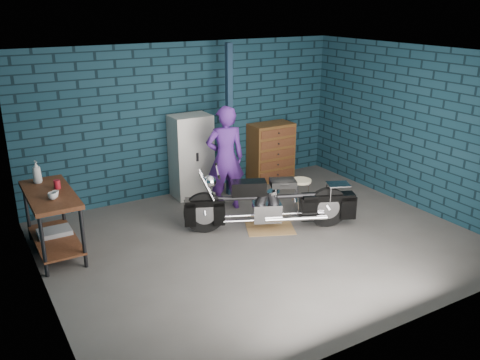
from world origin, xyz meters
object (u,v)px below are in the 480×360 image
object	(u,v)px
shop_stool	(300,197)
person	(225,158)
locker	(191,156)
workbench	(54,223)
tool_chest	(271,152)
motorcycle	(271,199)
storage_bin	(55,239)

from	to	relation	value
shop_stool	person	bearing A→B (deg)	137.06
locker	workbench	bearing A→B (deg)	-157.78
tool_chest	workbench	bearing A→B (deg)	-166.14
locker	tool_chest	bearing A→B (deg)	0.00
person	shop_stool	world-z (taller)	person
workbench	shop_stool	size ratio (longest dim) A/B	2.31
motorcycle	locker	bearing A→B (deg)	126.57
workbench	person	xyz separation A→B (m)	(2.85, 0.25, 0.43)
workbench	shop_stool	bearing A→B (deg)	-9.30
motorcycle	person	distance (m)	1.18
locker	shop_stool	world-z (taller)	locker
person	shop_stool	bearing A→B (deg)	151.66
workbench	person	bearing A→B (deg)	4.97
workbench	tool_chest	distance (m)	4.45
motorcycle	storage_bin	xyz separation A→B (m)	(-3.02, 1.01, -0.36)
tool_chest	locker	bearing A→B (deg)	180.00
person	shop_stool	distance (m)	1.40
workbench	motorcycle	xyz separation A→B (m)	(3.04, -0.85, 0.04)
workbench	locker	world-z (taller)	locker
workbench	storage_bin	size ratio (longest dim) A/B	3.10
motorcycle	locker	distance (m)	1.98
motorcycle	tool_chest	distance (m)	2.30
shop_stool	locker	bearing A→B (deg)	124.85
storage_bin	tool_chest	world-z (taller)	tool_chest
workbench	locker	size ratio (longest dim) A/B	0.94
shop_stool	tool_chest	bearing A→B (deg)	72.35
tool_chest	shop_stool	world-z (taller)	tool_chest
workbench	locker	xyz separation A→B (m)	(2.61, 1.07, 0.29)
person	locker	distance (m)	0.87
person	tool_chest	bearing A→B (deg)	-136.28
motorcycle	tool_chest	world-z (taller)	tool_chest
workbench	tool_chest	bearing A→B (deg)	13.86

